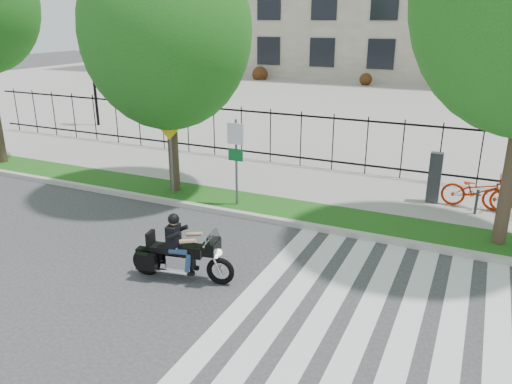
% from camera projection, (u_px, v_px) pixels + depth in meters
% --- Properties ---
extents(ground, '(120.00, 120.00, 0.00)m').
position_uv_depth(ground, '(150.00, 282.00, 10.56)').
color(ground, '#313133').
rests_on(ground, ground).
extents(curb, '(60.00, 0.20, 0.15)m').
position_uv_depth(curb, '(238.00, 214.00, 14.05)').
color(curb, '#ACAAA2').
rests_on(curb, ground).
extents(grass_verge, '(60.00, 1.50, 0.15)m').
position_uv_depth(grass_verge, '(250.00, 204.00, 14.77)').
color(grass_verge, '#1E5715').
rests_on(grass_verge, ground).
extents(sidewalk, '(60.00, 3.50, 0.15)m').
position_uv_depth(sidewalk, '(282.00, 181.00, 16.91)').
color(sidewalk, gray).
rests_on(sidewalk, ground).
extents(plaza, '(80.00, 34.00, 0.10)m').
position_uv_depth(plaza, '(385.00, 104.00, 31.95)').
color(plaza, gray).
rests_on(plaza, ground).
extents(crosswalk_stripes, '(5.70, 8.00, 0.01)m').
position_uv_depth(crosswalk_stripes, '(379.00, 340.00, 8.64)').
color(crosswalk_stripes, silver).
rests_on(crosswalk_stripes, ground).
extents(iron_fence, '(30.00, 0.06, 2.00)m').
position_uv_depth(iron_fence, '(301.00, 139.00, 18.06)').
color(iron_fence, black).
rests_on(iron_fence, sidewalk).
extents(lamp_post_left, '(1.06, 0.70, 4.25)m').
position_uv_depth(lamp_post_left, '(92.00, 63.00, 24.54)').
color(lamp_post_left, black).
rests_on(lamp_post_left, ground).
extents(street_tree_1, '(4.92, 4.92, 7.62)m').
position_uv_depth(street_tree_1, '(167.00, 31.00, 14.22)').
color(street_tree_1, '#38261F').
rests_on(street_tree_1, grass_verge).
extents(sign_pole_regulatory, '(0.50, 0.09, 2.50)m').
position_uv_depth(sign_pole_regulatory, '(236.00, 152.00, 14.01)').
color(sign_pole_regulatory, '#59595B').
rests_on(sign_pole_regulatory, grass_verge).
extents(sign_pole_warning, '(0.78, 0.09, 2.49)m').
position_uv_depth(sign_pole_warning, '(170.00, 144.00, 14.90)').
color(sign_pole_warning, '#59595B').
rests_on(sign_pole_warning, grass_verge).
extents(motorcycle_rider, '(2.30, 0.87, 1.79)m').
position_uv_depth(motorcycle_rider, '(181.00, 254.00, 10.51)').
color(motorcycle_rider, black).
rests_on(motorcycle_rider, ground).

